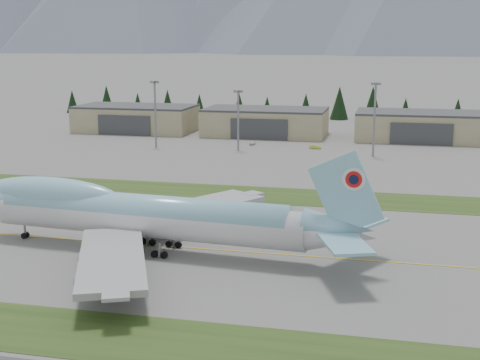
% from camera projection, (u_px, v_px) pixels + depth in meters
% --- Properties ---
extents(ground, '(7000.00, 7000.00, 0.00)m').
position_uv_depth(ground, '(191.00, 248.00, 121.71)').
color(ground, '#60605E').
rests_on(ground, ground).
extents(grass_strip_near, '(400.00, 14.00, 0.08)m').
position_uv_depth(grass_strip_near, '(103.00, 336.00, 85.46)').
color(grass_strip_near, '#264117').
rests_on(grass_strip_near, ground).
extents(grass_strip_far, '(400.00, 18.00, 0.08)m').
position_uv_depth(grass_strip_far, '(245.00, 194.00, 164.64)').
color(grass_strip_far, '#264117').
rests_on(grass_strip_far, ground).
extents(taxiway_line_main, '(400.00, 0.40, 0.02)m').
position_uv_depth(taxiway_line_main, '(191.00, 248.00, 121.71)').
color(taxiway_line_main, gold).
rests_on(taxiway_line_main, ground).
extents(boeing_747_freighter, '(76.68, 65.96, 20.19)m').
position_uv_depth(boeing_747_freighter, '(143.00, 215.00, 119.01)').
color(boeing_747_freighter, silver).
rests_on(boeing_747_freighter, ground).
extents(hangar_left, '(48.00, 26.60, 10.80)m').
position_uv_depth(hangar_left, '(136.00, 118.00, 279.03)').
color(hangar_left, gray).
rests_on(hangar_left, ground).
extents(hangar_center, '(48.00, 26.60, 10.80)m').
position_uv_depth(hangar_center, '(265.00, 122.00, 266.90)').
color(hangar_center, gray).
rests_on(hangar_center, ground).
extents(hangar_right, '(48.00, 26.60, 10.80)m').
position_uv_depth(hangar_right, '(420.00, 126.00, 253.68)').
color(hangar_right, gray).
rests_on(hangar_right, ground).
extents(floodlight_masts, '(149.42, 7.54, 24.03)m').
position_uv_depth(floodlight_masts, '(373.00, 107.00, 217.89)').
color(floodlight_masts, gray).
rests_on(floodlight_masts, ground).
extents(service_vehicle_a, '(1.84, 4.02, 1.34)m').
position_uv_depth(service_vehicle_a, '(252.00, 145.00, 243.04)').
color(service_vehicle_a, silver).
rests_on(service_vehicle_a, ground).
extents(service_vehicle_b, '(4.33, 1.96, 1.38)m').
position_uv_depth(service_vehicle_b, '(315.00, 149.00, 233.92)').
color(service_vehicle_b, '#ACC030').
rests_on(service_vehicle_b, ground).
extents(service_vehicle_c, '(2.62, 4.25, 1.15)m').
position_uv_depth(service_vehicle_c, '(436.00, 144.00, 244.12)').
color(service_vehicle_c, '#B6B4B9').
rests_on(service_vehicle_c, ground).
extents(conifer_belt, '(271.54, 14.60, 15.97)m').
position_uv_depth(conifer_belt, '(319.00, 105.00, 322.72)').
color(conifer_belt, black).
rests_on(conifer_belt, ground).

